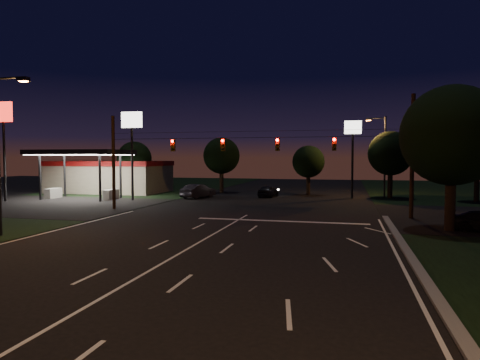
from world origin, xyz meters
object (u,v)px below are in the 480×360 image
(tree_right_near, at_px, (452,137))
(car_oncoming_a, at_px, (268,191))
(car_oncoming_b, at_px, (198,191))
(utility_pole_right, at_px, (411,219))

(tree_right_near, relative_size, car_oncoming_a, 2.25)
(tree_right_near, distance_m, car_oncoming_b, 27.64)
(tree_right_near, height_order, car_oncoming_a, tree_right_near)
(utility_pole_right, xyz_separation_m, car_oncoming_a, (-13.16, 14.45, 0.66))
(utility_pole_right, bearing_deg, car_oncoming_b, 150.96)
(tree_right_near, distance_m, car_oncoming_a, 24.75)
(car_oncoming_a, relative_size, car_oncoming_b, 0.84)
(car_oncoming_b, bearing_deg, tree_right_near, 159.79)
(utility_pole_right, xyz_separation_m, tree_right_near, (1.53, -4.83, 5.68))
(utility_pole_right, relative_size, car_oncoming_a, 2.31)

